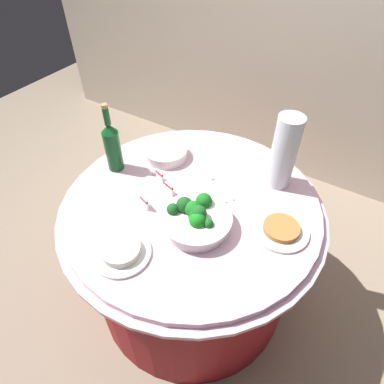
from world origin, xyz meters
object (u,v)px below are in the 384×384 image
object	(u,v)px
food_plate_rice	(121,251)
decorative_fruit_vase	(283,156)
broccoli_bowl	(196,218)
wine_bottle	(113,145)
label_placard_rear	(144,202)
label_placard_front	(160,176)
food_plate_peanuts	(281,229)
plate_stack	(166,153)
serving_tongs	(220,189)
label_placard_mid	(169,188)

from	to	relation	value
food_plate_rice	decorative_fruit_vase	bearing A→B (deg)	63.17
broccoli_bowl	food_plate_rice	bearing A→B (deg)	-121.72
wine_bottle	label_placard_rear	xyz separation A→B (m)	(0.28, -0.14, -0.10)
label_placard_front	label_placard_rear	bearing A→B (deg)	-75.28
broccoli_bowl	food_plate_peanuts	world-z (taller)	broccoli_bowl
plate_stack	serving_tongs	bearing A→B (deg)	-11.20
decorative_fruit_vase	label_placard_front	world-z (taller)	decorative_fruit_vase
label_placard_mid	label_placard_front	bearing A→B (deg)	150.79
broccoli_bowl	plate_stack	world-z (taller)	broccoli_bowl
plate_stack	serving_tongs	xyz separation A→B (m)	(0.34, -0.07, -0.02)
plate_stack	food_plate_rice	size ratio (longest dim) A/B	0.95
label_placard_mid	label_placard_rear	size ratio (longest dim) A/B	1.00
label_placard_rear	serving_tongs	bearing A→B (deg)	50.39
decorative_fruit_vase	label_placard_rear	size ratio (longest dim) A/B	6.18
food_plate_peanuts	food_plate_rice	distance (m)	0.62
food_plate_peanuts	label_placard_rear	bearing A→B (deg)	-162.08
broccoli_bowl	label_placard_rear	bearing A→B (deg)	-174.32
food_plate_rice	label_placard_rear	distance (m)	0.25
food_plate_rice	label_placard_rear	world-z (taller)	label_placard_rear
broccoli_bowl	label_placard_mid	size ratio (longest dim) A/B	5.09
label_placard_mid	label_placard_rear	bearing A→B (deg)	-108.33
decorative_fruit_vase	food_plate_rice	bearing A→B (deg)	-116.83
serving_tongs	label_placard_rear	bearing A→B (deg)	-129.61
label_placard_front	label_placard_rear	world-z (taller)	same
plate_stack	label_placard_front	distance (m)	0.18
broccoli_bowl	wine_bottle	world-z (taller)	wine_bottle
wine_bottle	decorative_fruit_vase	xyz separation A→B (m)	(0.70, 0.30, 0.02)
broccoli_bowl	decorative_fruit_vase	xyz separation A→B (m)	(0.18, 0.42, 0.10)
food_plate_peanuts	food_plate_rice	world-z (taller)	food_plate_rice
plate_stack	decorative_fruit_vase	world-z (taller)	decorative_fruit_vase
serving_tongs	label_placard_mid	bearing A→B (deg)	-141.54
broccoli_bowl	serving_tongs	xyz separation A→B (m)	(-0.02, 0.24, -0.04)
decorative_fruit_vase	label_placard_mid	size ratio (longest dim) A/B	6.18
wine_bottle	food_plate_rice	size ratio (longest dim) A/B	1.53
wine_bottle	serving_tongs	world-z (taller)	wine_bottle
label_placard_rear	label_placard_front	bearing A→B (deg)	104.72
label_placard_front	label_placard_mid	bearing A→B (deg)	-29.21
food_plate_rice	wine_bottle	bearing A→B (deg)	132.80
decorative_fruit_vase	food_plate_peanuts	bearing A→B (deg)	-66.31
serving_tongs	food_plate_rice	distance (m)	0.52
wine_bottle	label_placard_front	distance (m)	0.25
broccoli_bowl	label_placard_mid	distance (m)	0.22
plate_stack	label_placard_mid	size ratio (longest dim) A/B	3.82
serving_tongs	plate_stack	bearing A→B (deg)	168.80
label_placard_front	decorative_fruit_vase	bearing A→B (deg)	30.39
label_placard_mid	wine_bottle	bearing A→B (deg)	176.51
broccoli_bowl	wine_bottle	distance (m)	0.53
label_placard_mid	plate_stack	bearing A→B (deg)	127.91
decorative_fruit_vase	food_plate_peanuts	xyz separation A→B (m)	(0.12, -0.27, -0.14)
plate_stack	food_plate_rice	distance (m)	0.60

